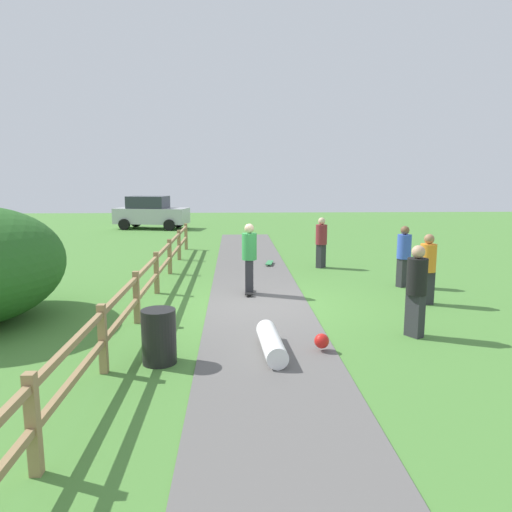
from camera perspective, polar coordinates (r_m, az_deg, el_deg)
ground_plane at (r=11.38m, az=0.29°, el=-5.91°), size 60.00×60.00×0.00m
asphalt_path at (r=11.38m, az=0.29°, el=-5.86°), size 2.40×28.00×0.02m
wooden_fence at (r=11.39m, az=-12.90°, el=-2.68°), size 0.12×18.12×1.10m
trash_bin at (r=8.00m, az=-11.57°, el=-9.44°), size 0.56×0.56×0.90m
skater_riding at (r=12.18m, az=-0.81°, el=0.12°), size 0.41×0.81×1.83m
skater_fallen at (r=8.31m, az=2.34°, el=-10.35°), size 1.24×1.55×0.36m
skateboard_loose at (r=16.44m, az=1.63°, el=-0.81°), size 0.34×0.82×0.08m
bystander_blue at (r=13.71m, az=17.32°, el=0.28°), size 0.52×0.52×1.70m
bystander_black at (r=9.46m, az=18.70°, el=-3.51°), size 0.52×0.52×1.76m
bystander_orange at (r=11.99m, az=19.91°, el=-1.12°), size 0.40×0.40×1.69m
bystander_maroon at (r=16.03m, az=7.84°, el=1.88°), size 0.54×0.54×1.69m
parked_car_silver at (r=28.79m, az=-12.52°, el=5.12°), size 4.44×2.58×1.92m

